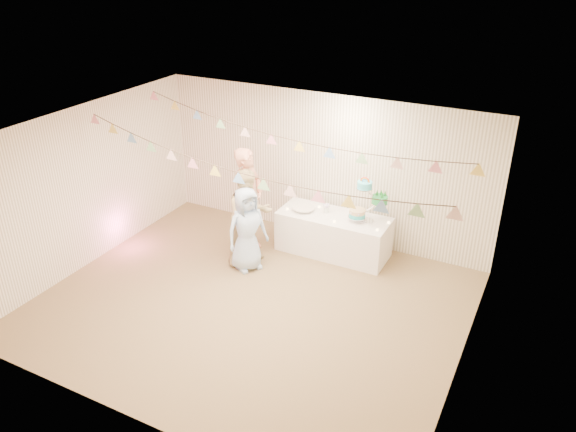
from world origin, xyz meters
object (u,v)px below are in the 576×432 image
at_px(cake_stand, 368,199).
at_px(person_adult_a, 248,201).
at_px(person_child, 247,229).
at_px(person_adult_b, 249,217).
at_px(table, 333,234).

xyz_separation_m(cake_stand, person_adult_a, (-1.87, -0.60, -0.19)).
bearing_deg(person_child, person_adult_b, 49.81).
bearing_deg(person_adult_b, person_child, -128.25).
height_order(table, person_adult_b, person_adult_b).
bearing_deg(person_adult_b, person_adult_a, 64.77).
height_order(person_adult_a, person_adult_b, person_adult_a).
relative_size(person_adult_b, person_child, 1.15).
height_order(cake_stand, person_child, cake_stand).
distance_m(person_adult_b, person_child, 0.24).
relative_size(table, cake_stand, 2.59).
xyz_separation_m(table, person_adult_a, (-1.32, -0.55, 0.57)).
bearing_deg(table, person_child, -133.83).
xyz_separation_m(table, cake_stand, (0.55, 0.05, 0.76)).
height_order(cake_stand, person_adult_a, person_adult_a).
xyz_separation_m(table, person_adult_b, (-1.11, -0.89, 0.46)).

